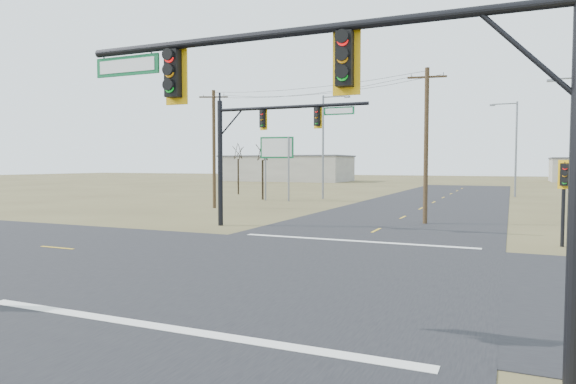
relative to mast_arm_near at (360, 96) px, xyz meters
The scene contains 16 objects.
ground 10.26m from the mast_arm_near, 120.34° to the left, with size 320.00×320.00×0.00m, color brown.
road_ew 10.26m from the mast_arm_near, 120.34° to the left, with size 160.00×14.00×0.02m, color black.
road_ns 10.26m from the mast_arm_near, 120.34° to the left, with size 14.00×160.00×0.02m, color black.
stop_bar_near 6.83m from the mast_arm_near, behind, with size 12.00×0.40×0.01m, color silver.
stop_bar_far 16.61m from the mast_arm_near, 106.45° to the left, with size 12.00×0.40×0.01m, color silver.
mast_arm_near is the anchor object (origin of this frame).
mast_arm_far 21.48m from the mast_arm_near, 121.79° to the left, with size 9.67×0.53×7.83m.
pedestal_signal_ne 18.15m from the mast_arm_near, 74.08° to the left, with size 0.67×0.58×4.10m.
utility_pole_near 24.46m from the mast_arm_near, 95.64° to the left, with size 2.45×0.46×10.05m.
utility_pole_far 36.06m from the mast_arm_near, 126.20° to the left, with size 2.38×1.08×10.32m.
highway_sign 44.21m from the mast_arm_near, 116.89° to the left, with size 3.54×0.75×6.73m.
streetlight_b 56.44m from the mast_arm_near, 87.10° to the left, with size 3.11×0.33×11.17m.
streetlight_c 47.02m from the mast_arm_near, 110.26° to the left, with size 3.20×0.51×11.43m.
bare_tree_a 46.22m from the mast_arm_near, 118.74° to the left, with size 2.92×2.92×6.77m.
bare_tree_b 56.41m from the mast_arm_near, 121.50° to the left, with size 3.12×3.12×6.92m.
warehouse_left 107.32m from the mast_arm_near, 114.49° to the left, with size 28.00×14.00×5.50m, color #AAA697.
Camera 1 is at (7.17, -17.25, 3.89)m, focal length 32.00 mm.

